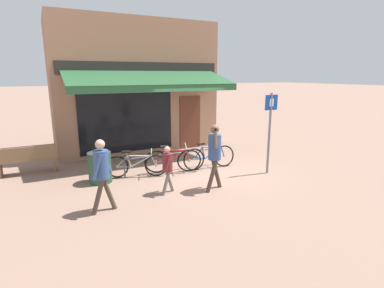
% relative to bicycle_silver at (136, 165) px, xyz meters
% --- Properties ---
extents(ground_plane, '(160.00, 160.00, 0.00)m').
position_rel_bicycle_silver_xyz_m(ground_plane, '(2.12, -0.31, -0.36)').
color(ground_plane, '#846656').
extents(shop_front, '(6.21, 4.84, 4.95)m').
position_rel_bicycle_silver_xyz_m(shop_front, '(1.12, 4.01, 2.11)').
color(shop_front, '#9E7056').
rests_on(shop_front, ground_plane).
extents(bike_rack_rail, '(3.08, 0.04, 0.57)m').
position_rel_bicycle_silver_xyz_m(bike_rack_rail, '(1.16, 0.07, 0.11)').
color(bike_rack_rail, '#47494F').
rests_on(bike_rack_rail, ground_plane).
extents(bicycle_silver, '(1.69, 0.74, 0.80)m').
position_rel_bicycle_silver_xyz_m(bicycle_silver, '(0.00, 0.00, 0.00)').
color(bicycle_silver, black).
rests_on(bicycle_silver, ground_plane).
extents(bicycle_red, '(1.69, 0.80, 0.90)m').
position_rel_bicycle_silver_xyz_m(bicycle_red, '(1.10, -0.12, 0.03)').
color(bicycle_red, black).
rests_on(bicycle_red, ground_plane).
extents(bicycle_blue, '(1.77, 0.52, 0.85)m').
position_rel_bicycle_silver_xyz_m(bicycle_blue, '(2.31, -0.22, 0.02)').
color(bicycle_blue, black).
rests_on(bicycle_blue, ground_plane).
extents(pedestrian_adult, '(0.58, 0.55, 1.73)m').
position_rel_bicycle_silver_xyz_m(pedestrian_adult, '(1.52, -1.86, 0.71)').
color(pedestrian_adult, '#47382D').
rests_on(pedestrian_adult, ground_plane).
extents(pedestrian_child, '(0.41, 0.43, 1.23)m').
position_rel_bicycle_silver_xyz_m(pedestrian_child, '(0.35, -1.55, 0.39)').
color(pedestrian_child, slate).
rests_on(pedestrian_child, ground_plane).
extents(pedestrian_second_adult, '(0.59, 0.43, 1.63)m').
position_rel_bicycle_silver_xyz_m(pedestrian_second_adult, '(-1.29, -1.90, 0.64)').
color(pedestrian_second_adult, '#47382D').
rests_on(pedestrian_second_adult, ground_plane).
extents(litter_bin, '(0.64, 0.64, 0.98)m').
position_rel_bicycle_silver_xyz_m(litter_bin, '(-1.03, 0.04, 0.13)').
color(litter_bin, '#23472D').
rests_on(litter_bin, ground_plane).
extents(parking_sign, '(0.44, 0.07, 2.42)m').
position_rel_bicycle_silver_xyz_m(parking_sign, '(3.66, -1.43, 1.13)').
color(parking_sign, slate).
rests_on(parking_sign, ground_plane).
extents(park_bench, '(1.61, 0.49, 0.87)m').
position_rel_bicycle_silver_xyz_m(park_bench, '(-2.85, 1.70, 0.11)').
color(park_bench, brown).
rests_on(park_bench, ground_plane).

